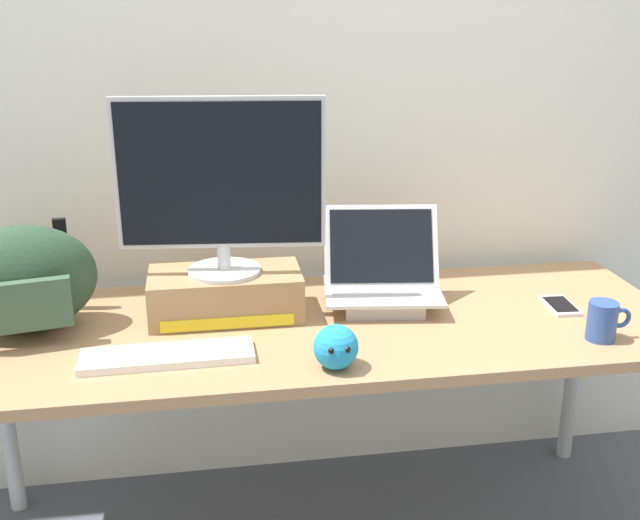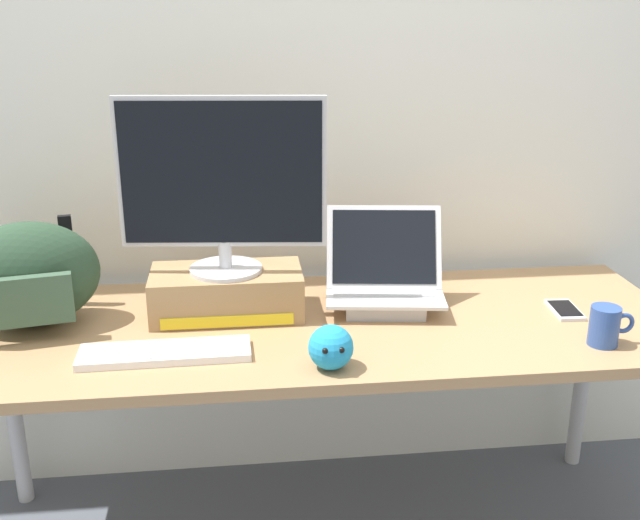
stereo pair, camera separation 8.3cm
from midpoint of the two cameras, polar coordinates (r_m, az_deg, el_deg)
back_wall at (r=2.38m, az=-2.84°, el=12.83°), size 7.00×0.10×2.60m
desk at (r=2.11m, az=-1.14°, el=-6.30°), size 2.00×0.72×0.72m
toner_box_yellow at (r=2.12m, az=-8.26°, el=-2.57°), size 0.42×0.22×0.13m
desktop_monitor at (r=2.03m, az=-8.68°, el=5.66°), size 0.55×0.20×0.48m
open_laptop at (r=2.17m, az=3.61°, el=-2.06°), size 0.36×0.29×0.27m
external_keyboard at (r=1.91m, az=-12.66°, el=-7.05°), size 0.42×0.13×0.02m
messenger_backpack at (r=2.14m, az=-22.44°, el=-1.39°), size 0.40×0.30×0.29m
coffee_mug at (r=2.08m, az=19.50°, el=-4.35°), size 0.12×0.08×0.10m
cell_phone at (r=2.27m, az=16.66°, el=-3.33°), size 0.08×0.15×0.01m
plush_toy at (r=1.81m, az=-0.12°, el=-6.59°), size 0.11×0.11×0.11m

